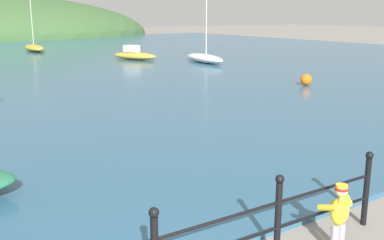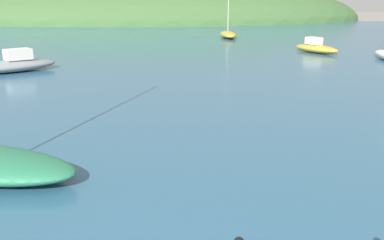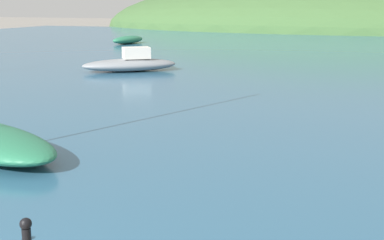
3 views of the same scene
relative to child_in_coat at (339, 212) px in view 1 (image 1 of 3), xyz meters
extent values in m
sphere|color=black|center=(-2.70, 0.33, 0.55)|extent=(0.12, 0.12, 0.12)
cylinder|color=black|center=(-0.83, 0.33, -0.05)|extent=(0.09, 0.09, 1.10)
sphere|color=black|center=(-0.83, 0.33, 0.55)|extent=(0.12, 0.12, 0.12)
cylinder|color=black|center=(1.04, 0.33, -0.05)|extent=(0.09, 0.09, 1.10)
sphere|color=black|center=(1.04, 0.33, 0.55)|extent=(0.12, 0.12, 0.12)
cylinder|color=black|center=(-1.76, 0.33, 0.22)|extent=(5.60, 0.04, 0.04)
cylinder|color=#99999E|center=(-0.06, 0.00, -0.39)|extent=(0.11, 0.11, 0.42)
cylinder|color=#99999E|center=(0.07, 0.00, -0.39)|extent=(0.11, 0.11, 0.42)
ellipsoid|color=yellow|center=(0.00, 0.00, 0.02)|extent=(0.30, 0.22, 0.40)
ellipsoid|color=yellow|center=(0.00, -0.06, 0.20)|extent=(0.20, 0.12, 0.18)
cylinder|color=yellow|center=(-0.14, 0.09, 0.07)|extent=(0.09, 0.31, 0.19)
cylinder|color=yellow|center=(0.14, 0.09, 0.07)|extent=(0.09, 0.31, 0.19)
sphere|color=beige|center=(0.00, 0.00, 0.31)|extent=(0.17, 0.17, 0.17)
cylinder|color=red|center=(0.00, 0.00, 0.34)|extent=(0.17, 0.17, 0.04)
cylinder|color=yellow|center=(0.00, 0.00, 0.38)|extent=(0.16, 0.16, 0.04)
ellipsoid|color=gold|center=(4.96, 36.36, -0.22)|extent=(1.34, 4.32, 0.57)
cylinder|color=beige|center=(4.96, 36.58, 2.44)|extent=(0.07, 0.07, 4.74)
ellipsoid|color=silver|center=(12.09, 20.92, -0.22)|extent=(1.49, 4.47, 0.56)
cylinder|color=beige|center=(12.07, 20.70, 2.47)|extent=(0.07, 0.07, 4.83)
ellipsoid|color=gold|center=(9.07, 25.18, -0.24)|extent=(2.68, 3.80, 0.53)
cube|color=silver|center=(8.95, 25.42, 0.26)|extent=(1.05, 1.21, 0.48)
sphere|color=orange|center=(10.46, 10.40, -0.24)|extent=(0.52, 0.52, 0.52)
camera|label=1|loc=(-4.80, -3.69, 2.66)|focal=42.00mm
camera|label=2|loc=(-1.73, -4.06, 3.20)|focal=42.00mm
camera|label=3|loc=(2.33, -3.72, 2.66)|focal=50.00mm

